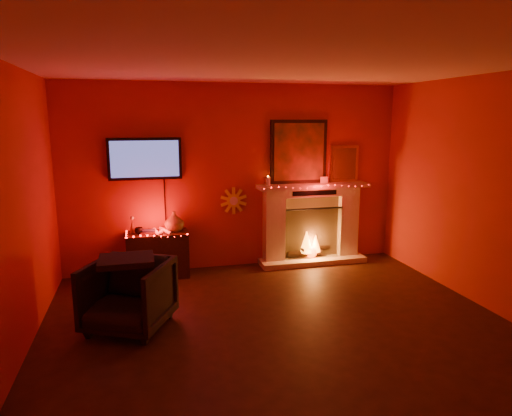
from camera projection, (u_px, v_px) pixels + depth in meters
The scene contains 6 objects.
room at pixel (291, 209), 4.34m from camera, with size 5.00×5.00×5.00m.
fireplace at pixel (311, 216), 7.00m from camera, with size 1.72×0.40×2.18m.
tv at pixel (145, 159), 6.29m from camera, with size 1.00×0.07×1.24m.
sunburst_clock at pixel (234, 201), 6.75m from camera, with size 0.40×0.03×0.40m.
console_table at pixel (159, 251), 6.39m from camera, with size 0.84×0.51×0.92m.
armchair at pixel (128, 295), 4.79m from camera, with size 0.79×0.82×0.74m, color black.
Camera 1 is at (-1.38, -4.04, 2.20)m, focal length 32.00 mm.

